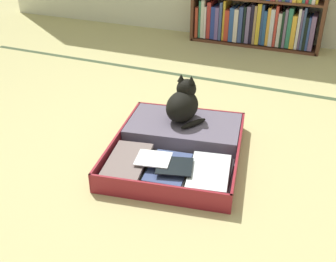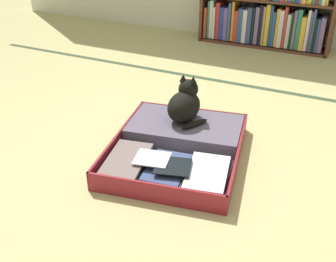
{
  "view_description": "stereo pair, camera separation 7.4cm",
  "coord_description": "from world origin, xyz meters",
  "views": [
    {
      "loc": [
        0.62,
        -1.67,
        1.22
      ],
      "look_at": [
        -0.1,
        0.04,
        0.17
      ],
      "focal_mm": 42.7,
      "sensor_mm": 36.0,
      "label": 1
    },
    {
      "loc": [
        0.69,
        -1.64,
        1.22
      ],
      "look_at": [
        -0.1,
        0.04,
        0.17
      ],
      "focal_mm": 42.7,
      "sensor_mm": 36.0,
      "label": 2
    }
  ],
  "objects": [
    {
      "name": "ground_plane",
      "position": [
        0.0,
        0.0,
        0.0
      ],
      "size": [
        10.0,
        10.0,
        0.0
      ],
      "primitive_type": "plane",
      "color": "tan"
    },
    {
      "name": "tatami_border",
      "position": [
        0.0,
        1.2,
        0.0
      ],
      "size": [
        4.8,
        0.05,
        0.0
      ],
      "color": "#39492F",
      "rests_on": "ground_plane"
    },
    {
      "name": "black_cat",
      "position": [
        -0.12,
        0.3,
        0.21
      ],
      "size": [
        0.24,
        0.26,
        0.27
      ],
      "color": "black",
      "rests_on": "open_suitcase"
    },
    {
      "name": "open_suitcase",
      "position": [
        -0.07,
        0.11,
        0.05
      ],
      "size": [
        0.81,
        0.93,
        0.11
      ],
      "color": "maroon",
      "rests_on": "ground_plane"
    },
    {
      "name": "bookshelf",
      "position": [
        -0.14,
        2.25,
        0.42
      ],
      "size": [
        1.26,
        0.27,
        0.89
      ],
      "color": "brown",
      "rests_on": "ground_plane"
    }
  ]
}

